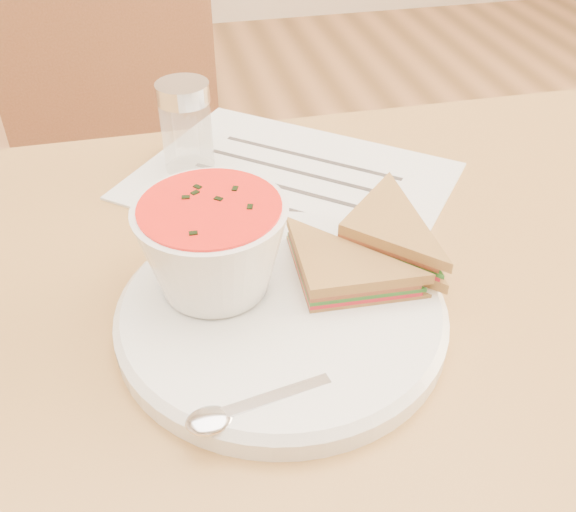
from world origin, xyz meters
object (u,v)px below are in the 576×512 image
object	(u,v)px
soup_bowl	(213,251)
plate	(281,314)
condiment_shaker	(186,128)
chair_far	(155,232)

from	to	relation	value
soup_bowl	plate	bearing A→B (deg)	-32.95
plate	condiment_shaker	distance (m)	0.26
chair_far	soup_bowl	bearing A→B (deg)	83.03
chair_far	soup_bowl	xyz separation A→B (m)	(0.06, -0.56, 0.37)
chair_far	condiment_shaker	bearing A→B (deg)	87.12
chair_far	condiment_shaker	distance (m)	0.50
chair_far	soup_bowl	world-z (taller)	chair_far
plate	condiment_shaker	size ratio (longest dim) A/B	2.64
condiment_shaker	plate	bearing A→B (deg)	-79.97
chair_far	condiment_shaker	world-z (taller)	chair_far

